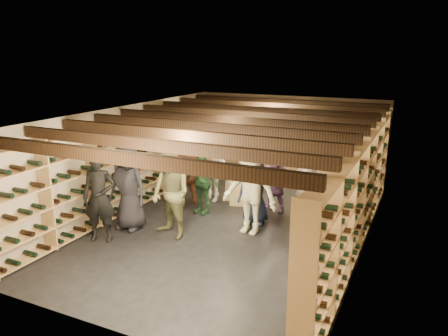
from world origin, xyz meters
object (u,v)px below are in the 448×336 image
(person_3, at_px, (250,189))
(person_11, at_px, (275,179))
(crate_stack_left, at_px, (241,188))
(person_12, at_px, (340,198))
(crate_stack_right, at_px, (237,187))
(person_10, at_px, (202,182))
(person_1, at_px, (99,198))
(person_8, at_px, (327,219))
(person_0, at_px, (128,187))
(person_7, at_px, (308,184))
(person_5, at_px, (185,165))
(person_9, at_px, (211,167))
(person_2, at_px, (171,194))
(crate_loose, at_px, (321,193))
(person_6, at_px, (255,190))

(person_3, relative_size, person_11, 1.26)
(crate_stack_left, bearing_deg, person_11, 0.00)
(person_12, bearing_deg, person_11, 166.88)
(crate_stack_right, relative_size, person_12, 0.44)
(crate_stack_right, bearing_deg, person_10, -107.67)
(person_1, relative_size, person_8, 1.14)
(person_3, distance_m, person_11, 1.51)
(person_0, height_order, person_7, person_7)
(person_5, height_order, person_10, person_5)
(person_7, bearing_deg, person_5, -162.61)
(person_10, bearing_deg, person_7, 18.64)
(person_11, bearing_deg, person_9, -165.72)
(person_5, bearing_deg, person_2, -80.17)
(crate_stack_left, height_order, person_3, person_3)
(crate_loose, height_order, person_12, person_12)
(person_11, bearing_deg, crate_stack_right, 177.38)
(crate_stack_left, bearing_deg, person_9, -175.58)
(crate_loose, distance_m, person_9, 2.94)
(person_6, relative_size, person_10, 1.00)
(crate_loose, distance_m, person_10, 3.30)
(person_9, distance_m, person_10, 0.86)
(crate_stack_right, bearing_deg, person_6, -52.32)
(crate_loose, distance_m, person_3, 3.21)
(person_8, bearing_deg, person_9, 127.09)
(crate_stack_right, relative_size, person_8, 0.44)
(person_7, distance_m, person_10, 2.38)
(person_10, distance_m, person_12, 3.08)
(crate_stack_left, distance_m, crate_stack_right, 0.36)
(person_2, xyz_separation_m, person_9, (-0.27, 2.27, -0.03))
(person_1, distance_m, person_3, 2.95)
(person_6, xyz_separation_m, person_8, (1.75, -1.04, 0.02))
(person_0, distance_m, person_3, 2.51)
(crate_stack_left, relative_size, person_8, 0.55)
(person_8, relative_size, person_10, 1.03)
(person_3, xyz_separation_m, person_10, (-1.42, 0.61, -0.19))
(person_0, relative_size, person_11, 1.22)
(crate_stack_right, relative_size, person_10, 0.45)
(person_3, distance_m, person_9, 2.16)
(person_5, relative_size, person_7, 1.01)
(crate_loose, distance_m, person_5, 3.58)
(person_0, bearing_deg, crate_stack_right, 66.10)
(crate_stack_right, height_order, person_5, person_5)
(person_1, relative_size, person_9, 1.02)
(person_5, height_order, person_6, person_5)
(person_2, distance_m, person_5, 2.16)
(person_6, bearing_deg, person_2, -141.71)
(crate_stack_left, relative_size, person_6, 0.57)
(person_2, height_order, person_7, person_7)
(person_10, xyz_separation_m, person_12, (3.08, 0.11, 0.03))
(person_6, bearing_deg, person_7, 9.80)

